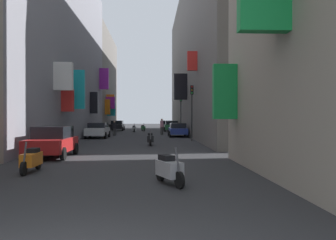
{
  "coord_description": "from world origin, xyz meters",
  "views": [
    {
      "loc": [
        1.33,
        -4.25,
        1.97
      ],
      "look_at": [
        2.55,
        22.39,
        1.75
      ],
      "focal_mm": 37.77,
      "sensor_mm": 36.0,
      "label": 1
    }
  ],
  "objects_px": {
    "parked_car_black": "(117,125)",
    "scooter_silver": "(169,169)",
    "scooter_orange": "(31,159)",
    "pedestrian_near_left": "(162,127)",
    "parked_car_white": "(98,130)",
    "parked_car_grey": "(167,125)",
    "parked_car_red": "(52,141)",
    "scooter_black": "(150,139)",
    "parked_car_green": "(171,126)",
    "scooter_white": "(134,129)",
    "parked_car_blue": "(178,129)",
    "scooter_green": "(143,128)",
    "pedestrian_crossing": "(114,128)",
    "traffic_light_far_corner": "(181,108)",
    "traffic_light_near_corner": "(192,103)"
  },
  "relations": [
    {
      "from": "parked_car_green",
      "to": "traffic_light_far_corner",
      "type": "distance_m",
      "value": 8.56
    },
    {
      "from": "traffic_light_far_corner",
      "to": "scooter_white",
      "type": "bearing_deg",
      "value": 132.4
    },
    {
      "from": "scooter_white",
      "to": "scooter_orange",
      "type": "bearing_deg",
      "value": -93.33
    },
    {
      "from": "parked_car_green",
      "to": "scooter_silver",
      "type": "relative_size",
      "value": 2.26
    },
    {
      "from": "pedestrian_crossing",
      "to": "pedestrian_near_left",
      "type": "bearing_deg",
      "value": 16.94
    },
    {
      "from": "parked_car_black",
      "to": "scooter_black",
      "type": "relative_size",
      "value": 2.46
    },
    {
      "from": "parked_car_white",
      "to": "pedestrian_crossing",
      "type": "relative_size",
      "value": 2.72
    },
    {
      "from": "parked_car_red",
      "to": "scooter_black",
      "type": "height_order",
      "value": "parked_car_red"
    },
    {
      "from": "traffic_light_far_corner",
      "to": "scooter_orange",
      "type": "bearing_deg",
      "value": -105.51
    },
    {
      "from": "parked_car_black",
      "to": "traffic_light_near_corner",
      "type": "distance_m",
      "value": 24.43
    },
    {
      "from": "scooter_white",
      "to": "pedestrian_near_left",
      "type": "distance_m",
      "value": 7.83
    },
    {
      "from": "pedestrian_near_left",
      "to": "pedestrian_crossing",
      "type": "bearing_deg",
      "value": -163.06
    },
    {
      "from": "parked_car_green",
      "to": "scooter_black",
      "type": "xyz_separation_m",
      "value": [
        -2.79,
        -23.76,
        -0.3
      ]
    },
    {
      "from": "parked_car_black",
      "to": "scooter_orange",
      "type": "relative_size",
      "value": 2.25
    },
    {
      "from": "parked_car_black",
      "to": "parked_car_grey",
      "type": "bearing_deg",
      "value": 27.22
    },
    {
      "from": "scooter_white",
      "to": "pedestrian_crossing",
      "type": "distance_m",
      "value": 8.73
    },
    {
      "from": "scooter_white",
      "to": "parked_car_black",
      "type": "bearing_deg",
      "value": 116.59
    },
    {
      "from": "scooter_black",
      "to": "pedestrian_crossing",
      "type": "distance_m",
      "value": 13.72
    },
    {
      "from": "traffic_light_far_corner",
      "to": "parked_car_grey",
      "type": "bearing_deg",
      "value": 93.52
    },
    {
      "from": "scooter_black",
      "to": "scooter_orange",
      "type": "relative_size",
      "value": 0.92
    },
    {
      "from": "scooter_orange",
      "to": "pedestrian_near_left",
      "type": "height_order",
      "value": "pedestrian_near_left"
    },
    {
      "from": "traffic_light_near_corner",
      "to": "traffic_light_far_corner",
      "type": "xyz_separation_m",
      "value": [
        0.02,
        11.19,
        -0.04
      ]
    },
    {
      "from": "parked_car_blue",
      "to": "parked_car_green",
      "type": "bearing_deg",
      "value": 89.72
    },
    {
      "from": "parked_car_red",
      "to": "parked_car_green",
      "type": "height_order",
      "value": "parked_car_red"
    },
    {
      "from": "parked_car_black",
      "to": "traffic_light_near_corner",
      "type": "bearing_deg",
      "value": -69.88
    },
    {
      "from": "parked_car_white",
      "to": "pedestrian_near_left",
      "type": "xyz_separation_m",
      "value": [
        6.25,
        5.53,
        0.14
      ]
    },
    {
      "from": "parked_car_red",
      "to": "pedestrian_crossing",
      "type": "relative_size",
      "value": 2.51
    },
    {
      "from": "scooter_orange",
      "to": "parked_car_green",
      "type": "bearing_deg",
      "value": 78.93
    },
    {
      "from": "scooter_black",
      "to": "scooter_white",
      "type": "distance_m",
      "value": 21.84
    },
    {
      "from": "scooter_silver",
      "to": "scooter_green",
      "type": "bearing_deg",
      "value": 92.52
    },
    {
      "from": "pedestrian_crossing",
      "to": "parked_car_red",
      "type": "bearing_deg",
      "value": -92.58
    },
    {
      "from": "parked_car_grey",
      "to": "scooter_white",
      "type": "xyz_separation_m",
      "value": [
        -4.69,
        -9.28,
        -0.29
      ]
    },
    {
      "from": "pedestrian_crossing",
      "to": "pedestrian_near_left",
      "type": "xyz_separation_m",
      "value": [
        5.1,
        1.55,
        0.12
      ]
    },
    {
      "from": "scooter_white",
      "to": "parked_car_red",
      "type": "bearing_deg",
      "value": -95.09
    },
    {
      "from": "parked_car_black",
      "to": "scooter_silver",
      "type": "relative_size",
      "value": 2.6
    },
    {
      "from": "scooter_silver",
      "to": "scooter_orange",
      "type": "height_order",
      "value": "same"
    },
    {
      "from": "scooter_green",
      "to": "pedestrian_crossing",
      "type": "relative_size",
      "value": 1.23
    },
    {
      "from": "parked_car_green",
      "to": "parked_car_grey",
      "type": "height_order",
      "value": "parked_car_green"
    },
    {
      "from": "parked_car_white",
      "to": "scooter_orange",
      "type": "distance_m",
      "value": 21.03
    },
    {
      "from": "parked_car_red",
      "to": "pedestrian_near_left",
      "type": "xyz_separation_m",
      "value": [
        6.01,
        21.71,
        0.11
      ]
    },
    {
      "from": "parked_car_white",
      "to": "scooter_green",
      "type": "relative_size",
      "value": 2.2
    },
    {
      "from": "parked_car_red",
      "to": "scooter_black",
      "type": "distance_m",
      "value": 8.48
    },
    {
      "from": "parked_car_white",
      "to": "parked_car_grey",
      "type": "relative_size",
      "value": 1.06
    },
    {
      "from": "parked_car_red",
      "to": "scooter_white",
      "type": "bearing_deg",
      "value": 84.91
    },
    {
      "from": "scooter_black",
      "to": "pedestrian_near_left",
      "type": "bearing_deg",
      "value": 85.25
    },
    {
      "from": "parked_car_blue",
      "to": "parked_car_black",
      "type": "distance_m",
      "value": 18.01
    },
    {
      "from": "parked_car_red",
      "to": "scooter_green",
      "type": "relative_size",
      "value": 2.03
    },
    {
      "from": "scooter_green",
      "to": "parked_car_red",
      "type": "bearing_deg",
      "value": -96.54
    },
    {
      "from": "parked_car_blue",
      "to": "scooter_black",
      "type": "xyz_separation_m",
      "value": [
        -2.73,
        -10.9,
        -0.26
      ]
    },
    {
      "from": "scooter_silver",
      "to": "scooter_orange",
      "type": "relative_size",
      "value": 0.87
    }
  ]
}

